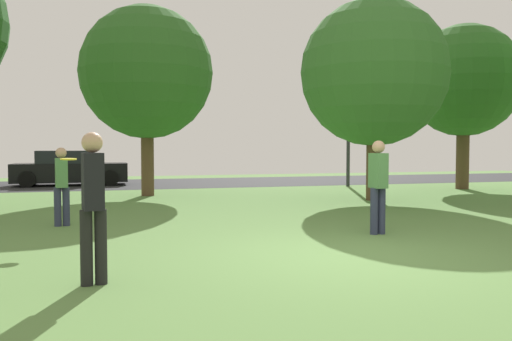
{
  "coord_description": "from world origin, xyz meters",
  "views": [
    {
      "loc": [
        -3.41,
        -6.76,
        1.59
      ],
      "look_at": [
        0.0,
        5.12,
        1.02
      ],
      "focal_mm": 36.46,
      "sensor_mm": 36.0,
      "label": 1
    }
  ],
  "objects_px": {
    "oak_tree_left": "(374,73)",
    "oak_tree_right": "(147,73)",
    "oak_tree_center": "(464,81)",
    "parked_car_black": "(70,169)",
    "person_bystander": "(378,182)",
    "person_catcher": "(93,200)",
    "street_lamp_post": "(348,130)",
    "frisbee_disc": "(68,159)",
    "person_thrower": "(62,183)"
  },
  "relations": [
    {
      "from": "oak_tree_left",
      "to": "oak_tree_right",
      "type": "relative_size",
      "value": 0.97
    },
    {
      "from": "oak_tree_center",
      "to": "parked_car_black",
      "type": "distance_m",
      "value": 15.96
    },
    {
      "from": "person_bystander",
      "to": "oak_tree_right",
      "type": "bearing_deg",
      "value": 16.36
    },
    {
      "from": "oak_tree_right",
      "to": "oak_tree_left",
      "type": "bearing_deg",
      "value": -27.47
    },
    {
      "from": "person_catcher",
      "to": "oak_tree_right",
      "type": "bearing_deg",
      "value": -15.89
    },
    {
      "from": "oak_tree_right",
      "to": "street_lamp_post",
      "type": "bearing_deg",
      "value": 12.74
    },
    {
      "from": "oak_tree_left",
      "to": "person_bystander",
      "type": "relative_size",
      "value": 3.49
    },
    {
      "from": "oak_tree_left",
      "to": "frisbee_disc",
      "type": "height_order",
      "value": "oak_tree_left"
    },
    {
      "from": "street_lamp_post",
      "to": "frisbee_disc",
      "type": "bearing_deg",
      "value": -135.86
    },
    {
      "from": "oak_tree_left",
      "to": "street_lamp_post",
      "type": "height_order",
      "value": "oak_tree_left"
    },
    {
      "from": "person_thrower",
      "to": "person_catcher",
      "type": "distance_m",
      "value": 4.88
    },
    {
      "from": "person_thrower",
      "to": "frisbee_disc",
      "type": "xyz_separation_m",
      "value": [
        0.25,
        -1.68,
        0.52
      ]
    },
    {
      "from": "oak_tree_left",
      "to": "person_catcher",
      "type": "xyz_separation_m",
      "value": [
        -7.75,
        -7.66,
        -2.78
      ]
    },
    {
      "from": "person_catcher",
      "to": "street_lamp_post",
      "type": "xyz_separation_m",
      "value": [
        9.45,
        12.77,
        1.27
      ]
    },
    {
      "from": "oak_tree_right",
      "to": "parked_car_black",
      "type": "xyz_separation_m",
      "value": [
        -2.75,
        5.56,
        -3.3
      ]
    },
    {
      "from": "oak_tree_center",
      "to": "person_catcher",
      "type": "distance_m",
      "value": 16.97
    },
    {
      "from": "oak_tree_right",
      "to": "person_bystander",
      "type": "distance_m",
      "value": 9.88
    },
    {
      "from": "oak_tree_center",
      "to": "person_catcher",
      "type": "height_order",
      "value": "oak_tree_center"
    },
    {
      "from": "oak_tree_right",
      "to": "frisbee_disc",
      "type": "height_order",
      "value": "oak_tree_right"
    },
    {
      "from": "oak_tree_center",
      "to": "person_thrower",
      "type": "relative_size",
      "value": 3.91
    },
    {
      "from": "oak_tree_left",
      "to": "street_lamp_post",
      "type": "relative_size",
      "value": 1.32
    },
    {
      "from": "oak_tree_left",
      "to": "person_thrower",
      "type": "relative_size",
      "value": 3.77
    },
    {
      "from": "person_bystander",
      "to": "street_lamp_post",
      "type": "distance_m",
      "value": 11.59
    },
    {
      "from": "oak_tree_right",
      "to": "street_lamp_post",
      "type": "distance_m",
      "value": 8.41
    },
    {
      "from": "oak_tree_left",
      "to": "person_bystander",
      "type": "xyz_separation_m",
      "value": [
        -2.88,
        -5.46,
        -2.82
      ]
    },
    {
      "from": "person_thrower",
      "to": "person_catcher",
      "type": "height_order",
      "value": "person_catcher"
    },
    {
      "from": "person_bystander",
      "to": "oak_tree_left",
      "type": "bearing_deg",
      "value": -33.0
    },
    {
      "from": "person_thrower",
      "to": "parked_car_black",
      "type": "height_order",
      "value": "person_thrower"
    },
    {
      "from": "oak_tree_left",
      "to": "person_bystander",
      "type": "height_order",
      "value": "oak_tree_left"
    },
    {
      "from": "oak_tree_center",
      "to": "oak_tree_left",
      "type": "bearing_deg",
      "value": -152.28
    },
    {
      "from": "oak_tree_center",
      "to": "person_bystander",
      "type": "relative_size",
      "value": 3.61
    },
    {
      "from": "person_catcher",
      "to": "parked_car_black",
      "type": "relative_size",
      "value": 0.39
    },
    {
      "from": "oak_tree_right",
      "to": "oak_tree_center",
      "type": "xyz_separation_m",
      "value": [
        11.61,
        -0.52,
        0.08
      ]
    },
    {
      "from": "parked_car_black",
      "to": "oak_tree_right",
      "type": "bearing_deg",
      "value": -63.69
    },
    {
      "from": "oak_tree_left",
      "to": "oak_tree_center",
      "type": "bearing_deg",
      "value": 27.72
    },
    {
      "from": "oak_tree_right",
      "to": "parked_car_black",
      "type": "height_order",
      "value": "oak_tree_right"
    },
    {
      "from": "person_bystander",
      "to": "frisbee_disc",
      "type": "xyz_separation_m",
      "value": [
        -5.34,
        0.94,
        0.44
      ]
    },
    {
      "from": "oak_tree_left",
      "to": "frisbee_disc",
      "type": "bearing_deg",
      "value": -151.23
    },
    {
      "from": "person_catcher",
      "to": "parked_car_black",
      "type": "xyz_separation_m",
      "value": [
        -1.33,
        16.52,
        -0.32
      ]
    },
    {
      "from": "oak_tree_center",
      "to": "frisbee_disc",
      "type": "height_order",
      "value": "oak_tree_center"
    },
    {
      "from": "person_bystander",
      "to": "frisbee_disc",
      "type": "relative_size",
      "value": 4.55
    },
    {
      "from": "oak_tree_center",
      "to": "street_lamp_post",
      "type": "distance_m",
      "value": 4.64
    },
    {
      "from": "parked_car_black",
      "to": "street_lamp_post",
      "type": "relative_size",
      "value": 1.0
    },
    {
      "from": "oak_tree_left",
      "to": "person_thrower",
      "type": "height_order",
      "value": "oak_tree_left"
    },
    {
      "from": "oak_tree_left",
      "to": "parked_car_black",
      "type": "relative_size",
      "value": 1.32
    },
    {
      "from": "person_thrower",
      "to": "person_bystander",
      "type": "distance_m",
      "value": 6.18
    },
    {
      "from": "oak_tree_right",
      "to": "person_catcher",
      "type": "xyz_separation_m",
      "value": [
        -1.42,
        -10.96,
        -2.99
      ]
    },
    {
      "from": "person_thrower",
      "to": "street_lamp_post",
      "type": "relative_size",
      "value": 0.35
    },
    {
      "from": "oak_tree_center",
      "to": "person_bystander",
      "type": "bearing_deg",
      "value": -134.74
    },
    {
      "from": "person_catcher",
      "to": "street_lamp_post",
      "type": "bearing_deg",
      "value": -44.99
    }
  ]
}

